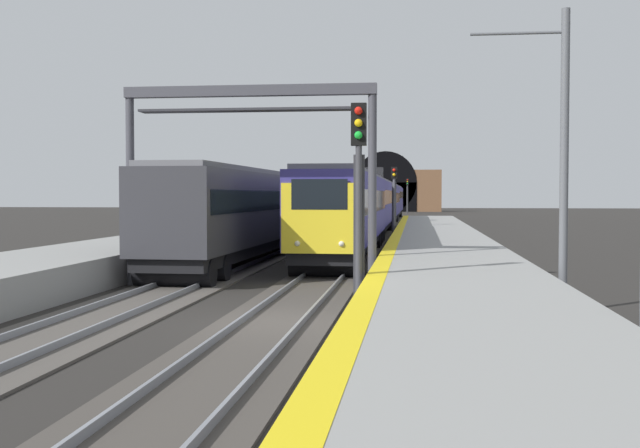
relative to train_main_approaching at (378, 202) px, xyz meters
name	(u,v)px	position (x,y,z in m)	size (l,w,h in m)	color
ground_plane	(274,324)	(-49.75, 0.00, -2.37)	(320.00, 320.00, 0.00)	#282623
platform_right	(463,305)	(-49.75, -4.38, -1.84)	(112.00, 4.58, 1.05)	gray
platform_right_edge_strip	(374,281)	(-49.75, -2.34, -1.31)	(112.00, 0.50, 0.01)	yellow
track_main_line	(274,323)	(-49.75, 0.00, -2.32)	(160.00, 2.76, 0.21)	#423D38
track_adjacent_line	(96,319)	(-49.75, 4.35, -2.33)	(160.00, 3.05, 0.21)	#4C4742
train_main_approaching	(378,202)	(0.00, 0.00, 0.00)	(82.44, 2.89, 5.04)	navy
train_adjacent_platform	(307,204)	(-13.04, 4.35, 0.00)	(61.96, 3.26, 5.04)	#333338
railway_signal_near	(359,188)	(-48.33, -1.88, 0.84)	(0.39, 0.38, 5.31)	#38383D
railway_signal_mid	(394,198)	(-17.76, -1.88, 0.47)	(0.39, 0.38, 4.80)	#4C4C54
railway_signal_far	(407,193)	(55.20, -1.88, 0.98)	(0.39, 0.38, 5.55)	#38383D
overhead_signal_gantry	(249,135)	(-42.42, 2.18, 2.65)	(0.70, 8.41, 6.63)	#3F3F47
tunnel_portal	(386,191)	(71.75, 2.18, 1.38)	(2.20, 19.69, 11.02)	brown
catenary_mast_near	(562,157)	(-47.03, -7.02, 1.66)	(0.22, 2.50, 7.79)	#595B60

